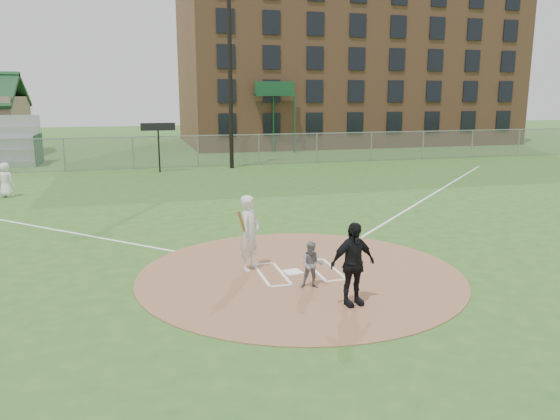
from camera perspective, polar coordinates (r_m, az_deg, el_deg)
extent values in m
plane|color=#2E5A1E|center=(14.27, 2.12, -6.74)|extent=(140.00, 140.00, 0.00)
cylinder|color=#976647|center=(14.27, 2.12, -6.70)|extent=(8.40, 8.40, 0.02)
cube|color=white|center=(14.34, 1.35, -6.49)|extent=(0.50, 0.50, 0.03)
cube|color=white|center=(25.89, 15.35, 1.41)|extent=(17.04, 17.04, 0.01)
imported|color=gray|center=(13.13, 3.37, -5.73)|extent=(0.65, 0.57, 1.14)
imported|color=black|center=(12.07, 7.60, -5.61)|extent=(1.16, 0.65, 1.87)
imported|color=white|center=(27.63, -26.74, 2.83)|extent=(0.91, 0.85, 1.57)
cube|color=white|center=(14.15, -1.96, -6.79)|extent=(0.08, 1.80, 0.01)
cube|color=white|center=(14.28, 0.20, -6.61)|extent=(0.08, 1.80, 0.01)
cube|color=white|center=(15.04, -1.71, -5.64)|extent=(0.62, 0.08, 0.01)
cube|color=white|center=(13.39, 0.11, -7.90)|extent=(0.62, 0.08, 0.01)
cube|color=white|center=(14.71, 5.69, -6.11)|extent=(0.08, 1.80, 0.01)
cube|color=white|center=(14.53, 3.65, -6.30)|extent=(0.08, 1.80, 0.01)
cube|color=white|center=(15.43, 3.52, -5.20)|extent=(0.62, 0.08, 0.01)
cube|color=white|center=(13.82, 5.93, -7.32)|extent=(0.62, 0.08, 0.01)
imported|color=silver|center=(14.34, -3.17, -2.41)|extent=(0.83, 0.87, 2.00)
cylinder|color=olive|center=(13.79, -4.06, -1.16)|extent=(0.34, 0.57, 0.70)
cube|color=slate|center=(35.31, -8.59, 6.07)|extent=(56.00, 0.03, 2.00)
cube|color=gray|center=(35.22, -8.64, 7.69)|extent=(56.00, 0.06, 0.06)
cube|color=gray|center=(35.31, -8.59, 6.07)|extent=(56.08, 0.08, 2.00)
cube|color=#194728|center=(39.71, -23.88, 5.83)|extent=(0.08, 3.20, 2.00)
cube|color=brown|center=(54.78, 6.52, 15.01)|extent=(30.00, 16.00, 15.00)
cube|color=black|center=(47.33, 10.12, 15.27)|extent=(26.60, 0.10, 12.20)
cube|color=#194728|center=(43.65, -0.55, 11.92)|extent=(3.20, 1.00, 0.15)
cube|color=#194728|center=(44.20, -0.71, 9.01)|extent=(0.12, 0.12, 4.50)
cube|color=#194728|center=(43.69, 1.53, 8.97)|extent=(0.12, 0.12, 4.50)
cube|color=#194728|center=(43.66, -0.55, 12.65)|extent=(3.20, 0.08, 1.00)
cylinder|color=black|center=(34.46, -5.24, 14.34)|extent=(0.26, 0.26, 12.00)
cylinder|color=black|center=(33.29, -12.53, 6.08)|extent=(0.10, 0.10, 2.60)
cube|color=black|center=(33.18, -12.64, 8.49)|extent=(2.00, 0.10, 0.45)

